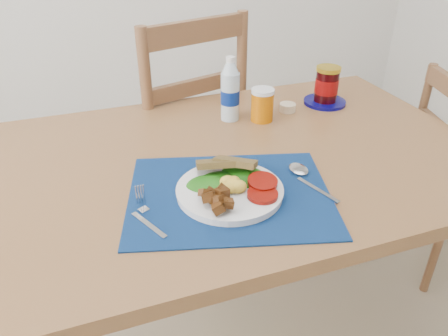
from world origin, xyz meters
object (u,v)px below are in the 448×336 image
object	(u,v)px
breakfast_plate	(228,189)
chair_far	(181,117)
jam_on_saucer	(326,88)
juice_glass	(262,106)
water_bottle	(230,93)

from	to	relation	value
breakfast_plate	chair_far	bearing A→B (deg)	104.59
breakfast_plate	jam_on_saucer	distance (m)	0.67
chair_far	juice_glass	size ratio (longest dim) A/B	12.58
water_bottle	juice_glass	size ratio (longest dim) A/B	2.07
water_bottle	juice_glass	distance (m)	0.11
breakfast_plate	jam_on_saucer	size ratio (longest dim) A/B	1.73
breakfast_plate	water_bottle	xyz separation A→B (m)	(0.16, 0.41, 0.07)
chair_far	breakfast_plate	world-z (taller)	chair_far
water_bottle	breakfast_plate	bearing A→B (deg)	-110.96
water_bottle	jam_on_saucer	size ratio (longest dim) A/B	1.41
breakfast_plate	water_bottle	distance (m)	0.45
breakfast_plate	jam_on_saucer	bearing A→B (deg)	60.24
water_bottle	juice_glass	xyz separation A→B (m)	(0.09, -0.04, -0.04)
chair_far	water_bottle	xyz separation A→B (m)	(0.07, -0.36, 0.22)
juice_glass	jam_on_saucer	size ratio (longest dim) A/B	0.68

